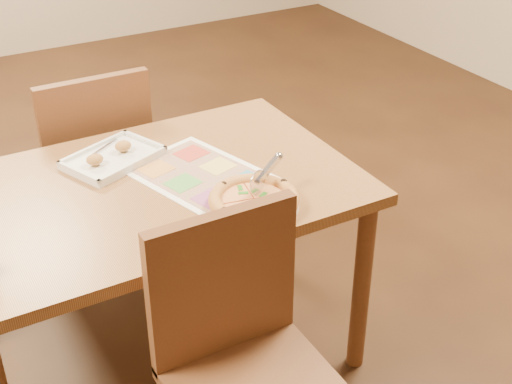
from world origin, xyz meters
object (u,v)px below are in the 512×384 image
menu (201,175)px  plate (256,204)px  dining_table (151,208)px  pizza (254,200)px  pizza_cutter (265,173)px  appetizer_tray (113,158)px  chair_far (94,151)px  chair_near (240,337)px

menu → plate: bearing=-75.8°
dining_table → pizza: 0.37m
pizza_cutter → menu: bearing=93.3°
appetizer_tray → pizza_cutter: bearing=-53.6°
chair_far → chair_near: bearing=90.0°
dining_table → appetizer_tray: size_ratio=3.63×
plate → pizza: pizza is taller
dining_table → plate: bearing=-49.5°
plate → menu: 0.26m
dining_table → chair_near: bearing=-90.0°
dining_table → pizza_cutter: pizza_cutter is taller
dining_table → chair_far: 0.61m
chair_near → menu: bearing=73.7°
chair_near → pizza: size_ratio=1.73×
chair_near → pizza: (0.22, 0.33, 0.18)m
chair_far → appetizer_tray: size_ratio=1.31×
chair_near → pizza_cutter: size_ratio=3.33×
plate → menu: size_ratio=0.56×
menu → chair_near: bearing=-106.3°
dining_table → chair_near: 0.61m
chair_far → appetizer_tray: 0.43m
pizza → pizza_cutter: bearing=32.1°
pizza → appetizer_tray: 0.55m
plate → pizza: bearing=-165.1°
plate → menu: plate is taller
chair_near → pizza_cutter: chair_near is taller
plate → pizza: (-0.01, -0.00, 0.02)m
pizza → appetizer_tray: size_ratio=0.76×
plate → appetizer_tray: 0.55m
chair_far → appetizer_tray: bearing=83.6°
chair_far → plate: size_ratio=1.83×
plate → pizza_cutter: 0.10m
menu → pizza_cutter: bearing=-62.3°
chair_near → pizza_cutter: bearing=52.1°
pizza → menu: bearing=102.3°
menu → appetizer_tray: bearing=133.2°
dining_table → menu: menu is taller
chair_near → menu: 0.62m
pizza → appetizer_tray: appetizer_tray is taller
dining_table → pizza_cutter: bearing=-40.2°
pizza_cutter → menu: size_ratio=0.31×
chair_near → menu: chair_near is taller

